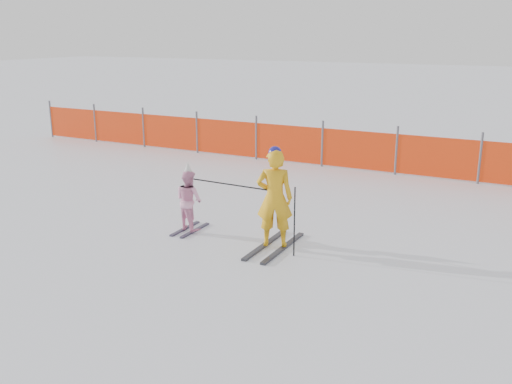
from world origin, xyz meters
The scene contains 5 objects.
ground centered at (0.00, 0.00, 0.00)m, with size 120.00×120.00×0.00m, color white.
adult centered at (0.23, 0.72, 0.87)m, with size 0.71×1.57×1.74m.
child centered at (-1.52, 0.79, 0.59)m, with size 0.64×0.89×1.29m.
ski_poles centered at (-0.06, 0.65, 0.81)m, with size 2.09×0.29×1.17m.
safety_fence centered at (-3.31, 6.78, 0.56)m, with size 16.00×0.06×1.25m.
Camera 1 is at (4.10, -7.48, 3.52)m, focal length 40.00 mm.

